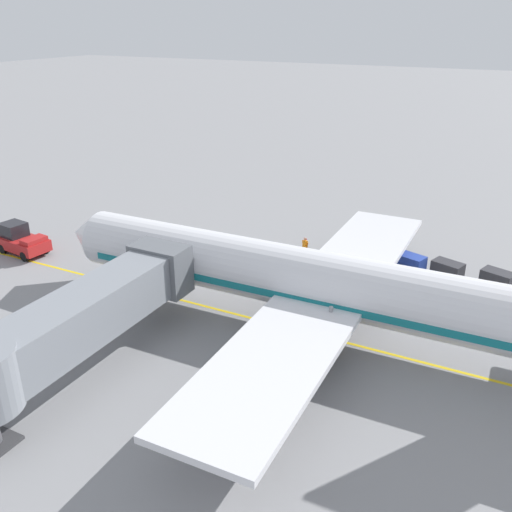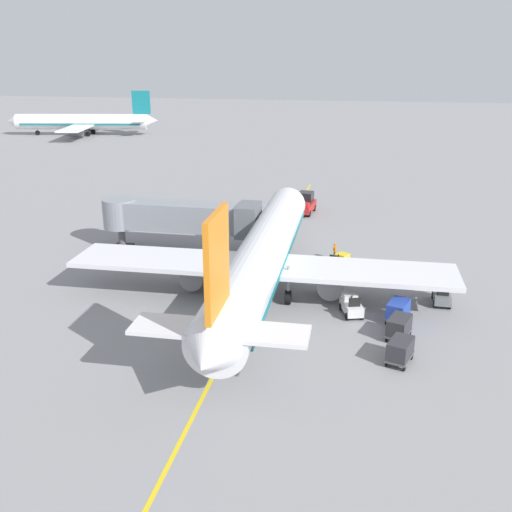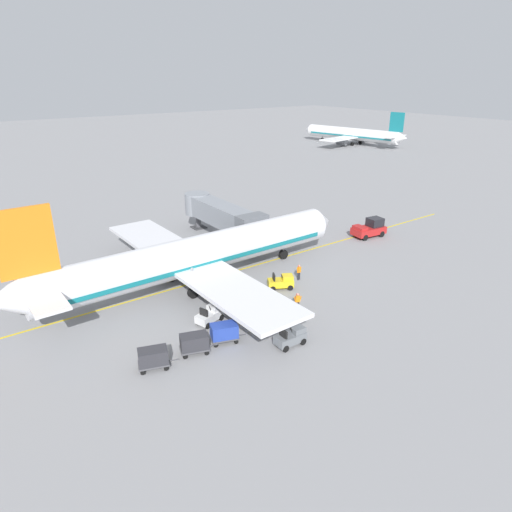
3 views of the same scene
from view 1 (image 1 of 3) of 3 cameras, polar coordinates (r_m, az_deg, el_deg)
ground_plane at (r=34.59m, az=3.12°, el=-7.32°), size 400.00×400.00×0.00m
gate_lead_in_line at (r=34.59m, az=3.12°, el=-7.31°), size 0.24×80.00×0.01m
parked_airliner at (r=32.99m, az=6.22°, el=-2.75°), size 30.09×37.26×10.63m
jet_bridge at (r=30.02m, az=-17.37°, el=-5.98°), size 15.55×3.50×4.98m
pushback_tractor at (r=48.52m, az=-22.98°, el=1.51°), size 2.68×4.62×2.40m
baggage_tug_lead at (r=46.40m, az=11.61°, el=1.48°), size 1.32×2.52×1.62m
baggage_tug_trailing at (r=41.10m, az=0.66°, el=-0.95°), size 2.24×2.77×1.62m
baggage_tug_spare at (r=39.63m, az=13.50°, el=-2.60°), size 1.92×2.75×1.62m
baggage_cart_front at (r=42.40m, az=15.55°, el=-0.71°), size 1.93×2.97×1.58m
baggage_cart_second_in_train at (r=42.02m, az=19.07°, el=-1.39°), size 1.93×2.97×1.58m
baggage_cart_third_in_train at (r=41.77m, az=23.55°, el=-2.26°), size 1.93×2.97×1.58m
ground_crew_wing_walker at (r=41.77m, az=-3.01°, el=-0.20°), size 0.29×0.73×1.69m
ground_crew_loader at (r=44.00m, az=5.06°, el=0.99°), size 0.40×0.69×1.69m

